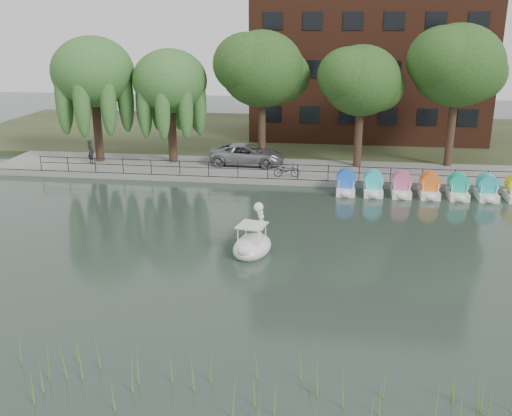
% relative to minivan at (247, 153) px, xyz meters
% --- Properties ---
extents(ground_plane, '(120.00, 120.00, 0.00)m').
position_rel_minivan_xyz_m(ground_plane, '(1.88, -16.74, -1.26)').
color(ground_plane, '#34423B').
extents(promenade, '(40.00, 6.00, 0.40)m').
position_rel_minivan_xyz_m(promenade, '(1.88, -0.74, -1.06)').
color(promenade, gray).
rests_on(promenade, ground_plane).
extents(kerb, '(40.00, 0.25, 0.40)m').
position_rel_minivan_xyz_m(kerb, '(1.88, -3.69, -1.06)').
color(kerb, gray).
rests_on(kerb, ground_plane).
extents(land_strip, '(60.00, 22.00, 0.36)m').
position_rel_minivan_xyz_m(land_strip, '(1.88, 13.26, -1.08)').
color(land_strip, '#47512D').
rests_on(land_strip, ground_plane).
extents(railing, '(32.00, 0.05, 1.00)m').
position_rel_minivan_xyz_m(railing, '(1.88, -3.49, -0.12)').
color(railing, black).
rests_on(railing, promenade).
extents(apartment_building, '(20.00, 10.07, 18.00)m').
position_rel_minivan_xyz_m(apartment_building, '(8.88, 13.23, 8.10)').
color(apartment_building, '#4C1E16').
rests_on(apartment_building, land_strip).
extents(willow_left, '(5.88, 5.88, 9.01)m').
position_rel_minivan_xyz_m(willow_left, '(-11.12, -0.24, 5.61)').
color(willow_left, '#473323').
rests_on(willow_left, promenade).
extents(willow_mid, '(5.32, 5.32, 8.15)m').
position_rel_minivan_xyz_m(willow_mid, '(-5.62, 0.26, 4.99)').
color(willow_mid, '#473323').
rests_on(willow_mid, promenade).
extents(broadleaf_center, '(6.00, 6.00, 9.25)m').
position_rel_minivan_xyz_m(broadleaf_center, '(0.88, 1.26, 5.80)').
color(broadleaf_center, '#473323').
rests_on(broadleaf_center, promenade).
extents(broadleaf_right, '(5.40, 5.40, 8.32)m').
position_rel_minivan_xyz_m(broadleaf_right, '(7.88, 0.76, 5.13)').
color(broadleaf_right, '#473323').
rests_on(broadleaf_right, promenade).
extents(broadleaf_far, '(6.30, 6.30, 9.71)m').
position_rel_minivan_xyz_m(broadleaf_far, '(14.38, 1.76, 6.14)').
color(broadleaf_far, '#473323').
rests_on(broadleaf_far, promenade).
extents(minivan, '(2.96, 6.25, 1.72)m').
position_rel_minivan_xyz_m(minivan, '(0.00, 0.00, 0.00)').
color(minivan, gray).
rests_on(minivan, promenade).
extents(bicycle, '(0.79, 1.78, 1.00)m').
position_rel_minivan_xyz_m(bicycle, '(3.12, -3.04, -0.36)').
color(bicycle, gray).
rests_on(bicycle, promenade).
extents(pedestrian, '(0.86, 0.79, 1.98)m').
position_rel_minivan_xyz_m(pedestrian, '(-11.42, -1.14, 0.13)').
color(pedestrian, black).
rests_on(pedestrian, promenade).
extents(swan_boat, '(2.16, 2.91, 2.22)m').
position_rel_minivan_xyz_m(swan_boat, '(2.60, -15.46, -0.78)').
color(swan_boat, white).
rests_on(swan_boat, ground_plane).
extents(pedal_boat_row, '(11.35, 1.70, 1.40)m').
position_rel_minivan_xyz_m(pedal_boat_row, '(12.12, -5.11, -0.65)').
color(pedal_boat_row, white).
rests_on(pedal_boat_row, ground_plane).
extents(reed_bank, '(24.00, 2.40, 1.20)m').
position_rel_minivan_xyz_m(reed_bank, '(3.88, -26.24, -0.66)').
color(reed_bank, '#669938').
rests_on(reed_bank, ground_plane).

